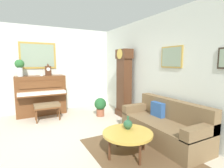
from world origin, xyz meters
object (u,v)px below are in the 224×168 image
(couch, at_px, (164,126))
(mantel_clock, at_px, (48,70))
(green_jug, at_px, (128,124))
(potted_plant, at_px, (100,106))
(flower_vase, at_px, (20,66))
(teacup, at_px, (42,75))
(piano_bench, at_px, (47,106))
(grandfather_clock, at_px, (124,85))
(coffee_table, at_px, (128,134))
(piano, at_px, (41,95))

(couch, xyz_separation_m, mantel_clock, (-3.24, -1.80, 1.08))
(green_jug, height_order, potted_plant, green_jug)
(flower_vase, distance_m, teacup, 0.66)
(couch, relative_size, teacup, 16.38)
(teacup, bearing_deg, mantel_clock, 100.07)
(piano_bench, height_order, grandfather_clock, grandfather_clock)
(grandfather_clock, height_order, couch, grandfather_clock)
(grandfather_clock, height_order, potted_plant, grandfather_clock)
(mantel_clock, bearing_deg, couch, 29.15)
(coffee_table, bearing_deg, teacup, -163.47)
(teacup, distance_m, potted_plant, 2.05)
(potted_plant, bearing_deg, green_jug, -11.13)
(coffee_table, bearing_deg, potted_plant, 167.33)
(piano_bench, height_order, potted_plant, potted_plant)
(coffee_table, bearing_deg, green_jug, 145.73)
(potted_plant, bearing_deg, piano_bench, -103.17)
(grandfather_clock, bearing_deg, piano, -121.83)
(grandfather_clock, relative_size, mantel_clock, 5.34)
(mantel_clock, bearing_deg, grandfather_clock, 55.13)
(coffee_table, distance_m, green_jug, 0.20)
(grandfather_clock, xyz_separation_m, mantel_clock, (-1.37, -1.97, 0.43))
(piano_bench, distance_m, potted_plant, 1.53)
(flower_vase, bearing_deg, couch, 38.71)
(coffee_table, xyz_separation_m, flower_vase, (-3.38, -1.58, 1.15))
(grandfather_clock, xyz_separation_m, potted_plant, (-0.30, -0.66, -0.64))
(grandfather_clock, bearing_deg, piano_bench, -106.71)
(piano, height_order, green_jug, piano)
(teacup, bearing_deg, piano, -128.10)
(green_jug, bearing_deg, piano, -160.80)
(couch, distance_m, flower_vase, 4.32)
(piano_bench, distance_m, green_jug, 2.73)
(flower_vase, bearing_deg, piano, 90.20)
(coffee_table, bearing_deg, piano_bench, -159.94)
(coffee_table, distance_m, teacup, 3.59)
(teacup, xyz_separation_m, potted_plant, (1.04, 1.51, -0.92))
(teacup, distance_m, green_jug, 3.47)
(potted_plant, bearing_deg, coffee_table, -12.67)
(couch, relative_size, potted_plant, 3.39)
(flower_vase, height_order, teacup, flower_vase)
(grandfather_clock, bearing_deg, potted_plant, -114.22)
(potted_plant, bearing_deg, grandfather_clock, 65.78)
(green_jug, bearing_deg, piano_bench, -157.19)
(flower_vase, distance_m, potted_plant, 2.65)
(green_jug, bearing_deg, coffee_table, -34.27)
(coffee_table, xyz_separation_m, green_jug, (-0.13, 0.09, 0.12))
(coffee_table, height_order, green_jug, green_jug)
(mantel_clock, height_order, potted_plant, mantel_clock)
(grandfather_clock, distance_m, mantel_clock, 2.44)
(piano_bench, height_order, mantel_clock, mantel_clock)
(teacup, bearing_deg, potted_plant, 55.39)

